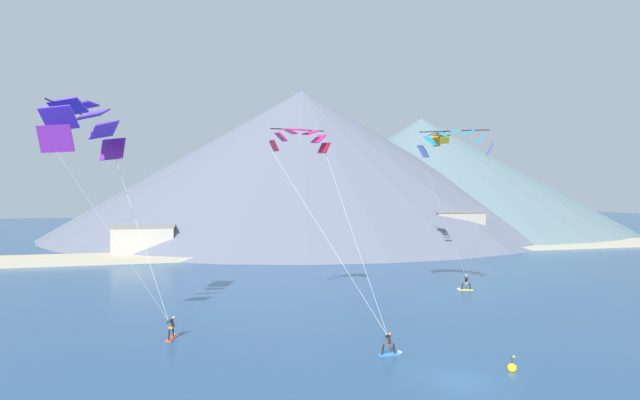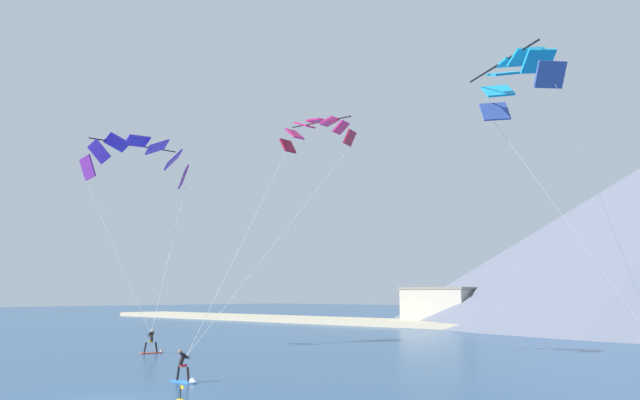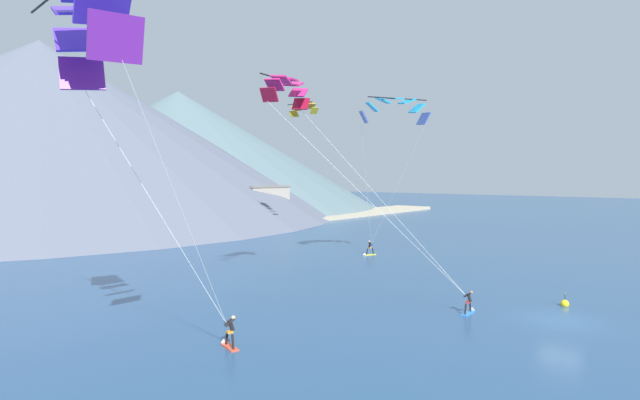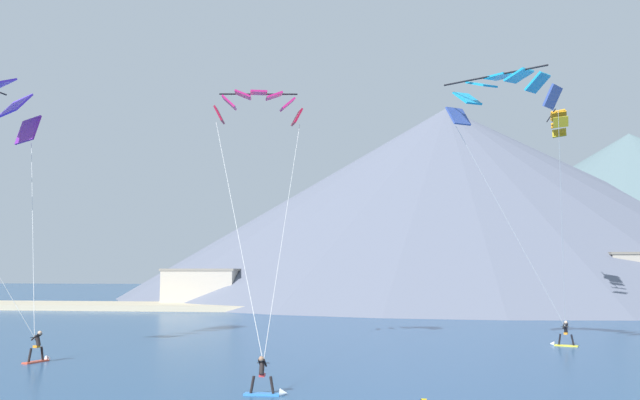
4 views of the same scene
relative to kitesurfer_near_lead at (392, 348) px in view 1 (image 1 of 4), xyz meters
name	(u,v)px [view 1 (image 1 of 4)]	position (x,y,z in m)	size (l,w,h in m)	color
ground_plane	(457,381)	(1.84, -5.06, -0.43)	(400.00, 400.00, 0.00)	navy
kitesurfer_near_lead	(392,348)	(0.00, 0.00, 0.00)	(1.74, 0.58, 1.62)	#337FDB
kitesurfer_near_trail	(173,331)	(-14.12, 7.43, 0.09)	(0.92, 1.78, 1.76)	#E54C33
kitesurfer_mid_center	(464,286)	(15.97, 18.28, 0.05)	(1.76, 1.03, 1.71)	yellow
parafoil_kite_near_lead	(301,139)	(-3.39, 12.90, 14.98)	(5.98, 14.16, 15.12)	#A2112E
parafoil_kite_near_trail	(83,124)	(-20.38, 9.18, 15.23)	(8.10, 8.76, 15.89)	#702196
parafoil_kite_mid_center	(455,140)	(11.56, 12.44, 15.19)	(7.84, 8.29, 15.41)	#354D9B
parafoil_kite_distant_high_outer	(439,137)	(19.63, 31.10, 17.72)	(2.28, 5.23, 1.82)	#A28F1C
race_marker_buoy	(512,368)	(5.85, -4.45, -0.28)	(0.56, 0.56, 1.02)	yellow
shoreline_strip	(282,253)	(1.84, 52.80, -0.08)	(180.00, 10.00, 0.70)	#BCAD8E
shore_building_harbour_front	(454,229)	(35.54, 55.29, 3.12)	(10.15, 6.18, 7.09)	#A89E8E
shore_building_promenade_mid	(144,241)	(-20.61, 56.05, 2.15)	(10.00, 4.34, 5.15)	#B7AD9E
shore_building_quay_east	(288,238)	(3.47, 55.44, 2.14)	(8.22, 5.75, 5.13)	beige
mountain_peak_west_ridge	(421,174)	(52.02, 103.96, 15.65)	(110.28, 110.28, 32.18)	slate
mountain_peak_central_summit	(302,161)	(16.14, 103.27, 18.74)	(127.84, 127.84, 38.34)	slate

